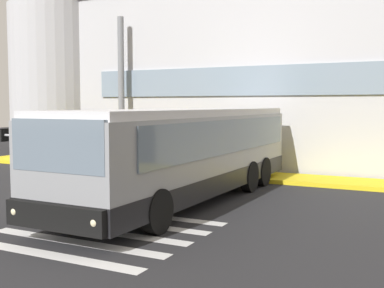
# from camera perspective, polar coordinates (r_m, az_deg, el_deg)

# --- Properties ---
(ground_plane) EXTENTS (80.00, 90.00, 0.02)m
(ground_plane) POSITION_cam_1_polar(r_m,az_deg,el_deg) (15.55, -7.04, -5.88)
(ground_plane) COLOR #232326
(ground_plane) RESTS_ON ground
(bay_paint_stripes) EXTENTS (4.40, 3.96, 0.01)m
(bay_paint_stripes) POSITION_cam_1_polar(r_m,az_deg,el_deg) (11.07, -10.54, -10.17)
(bay_paint_stripes) COLOR silver
(bay_paint_stripes) RESTS_ON ground
(terminal_building) EXTENTS (21.13, 13.80, 8.18)m
(terminal_building) POSITION_cam_1_polar(r_m,az_deg,el_deg) (26.00, 6.00, 7.40)
(terminal_building) COLOR #B7B7BC
(terminal_building) RESTS_ON ground
(boarding_curb) EXTENTS (23.33, 2.00, 0.15)m
(boarding_curb) POSITION_cam_1_polar(r_m,az_deg,el_deg) (19.65, 0.76, -3.38)
(boarding_curb) COLOR yellow
(boarding_curb) RESTS_ON ground
(entry_support_column) EXTENTS (0.28, 0.28, 6.61)m
(entry_support_column) POSITION_cam_1_polar(r_m,az_deg,el_deg) (22.11, -8.38, 6.25)
(entry_support_column) COLOR slate
(entry_support_column) RESTS_ON boarding_curb
(bus_main_foreground) EXTENTS (3.15, 11.02, 2.70)m
(bus_main_foreground) POSITION_cam_1_polar(r_m,az_deg,el_deg) (14.15, -0.75, -1.38)
(bus_main_foreground) COLOR gray
(bus_main_foreground) RESTS_ON ground
(passenger_near_column) EXTENTS (0.51, 0.39, 1.68)m
(passenger_near_column) POSITION_cam_1_polar(r_m,az_deg,el_deg) (20.94, -8.00, -0.17)
(passenger_near_column) COLOR #2D2D33
(passenger_near_column) RESTS_ON boarding_curb
(passenger_by_doorway) EXTENTS (0.50, 0.52, 1.68)m
(passenger_by_doorway) POSITION_cam_1_polar(r_m,az_deg,el_deg) (20.34, -4.95, -0.18)
(passenger_by_doorway) COLOR #4C4233
(passenger_by_doorway) RESTS_ON boarding_curb
(passenger_at_curb_edge) EXTENTS (0.45, 0.44, 1.68)m
(passenger_at_curb_edge) POSITION_cam_1_polar(r_m,az_deg,el_deg) (20.10, -3.36, -0.33)
(passenger_at_curb_edge) COLOR #2D2D33
(passenger_at_curb_edge) RESTS_ON boarding_curb
(safety_bollard_yellow) EXTENTS (0.18, 0.18, 0.90)m
(safety_bollard_yellow) POSITION_cam_1_polar(r_m,az_deg,el_deg) (18.15, 1.61, -2.86)
(safety_bollard_yellow) COLOR yellow
(safety_bollard_yellow) RESTS_ON ground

